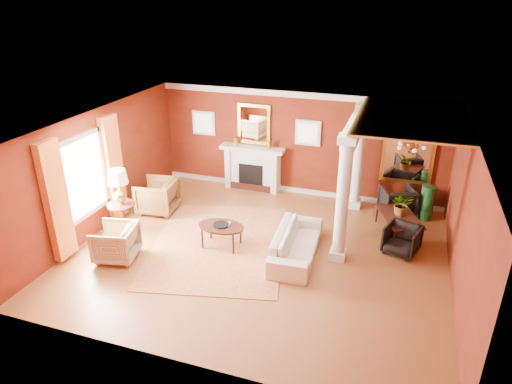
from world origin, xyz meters
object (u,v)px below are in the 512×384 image
(side_table, at_px, (119,191))
(sofa, at_px, (296,239))
(armchair_stripe, at_px, (115,241))
(coffee_table, at_px, (221,227))
(dining_table, at_px, (400,220))
(armchair_leopard, at_px, (157,194))

(side_table, bearing_deg, sofa, 3.64)
(armchair_stripe, xyz_separation_m, coffee_table, (1.97, 1.20, 0.05))
(armchair_stripe, xyz_separation_m, dining_table, (5.77, 3.06, -0.05))
(sofa, relative_size, armchair_leopard, 2.25)
(side_table, bearing_deg, coffee_table, 3.02)
(sofa, bearing_deg, armchair_stripe, 106.83)
(armchair_leopard, bearing_deg, coffee_table, 57.10)
(sofa, xyz_separation_m, dining_table, (2.09, 1.73, -0.04))
(side_table, bearing_deg, dining_table, 17.61)
(sofa, relative_size, armchair_stripe, 2.51)
(side_table, relative_size, dining_table, 1.15)
(sofa, distance_m, coffee_table, 1.71)
(sofa, relative_size, coffee_table, 2.05)
(sofa, bearing_deg, armchair_leopard, 72.95)
(dining_table, bearing_deg, armchair_leopard, 74.77)
(armchair_leopard, relative_size, dining_table, 0.70)
(coffee_table, bearing_deg, dining_table, 26.15)
(coffee_table, bearing_deg, armchair_leopard, 153.62)
(armchair_leopard, height_order, armchair_stripe, armchair_leopard)
(coffee_table, xyz_separation_m, side_table, (-2.49, -0.13, 0.61))
(armchair_leopard, height_order, dining_table, armchair_leopard)
(armchair_leopard, distance_m, dining_table, 6.11)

